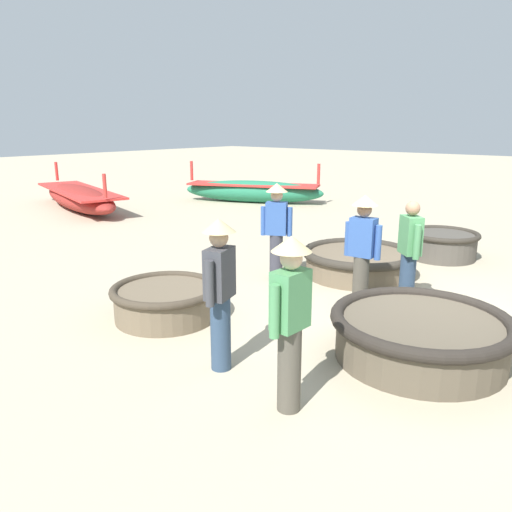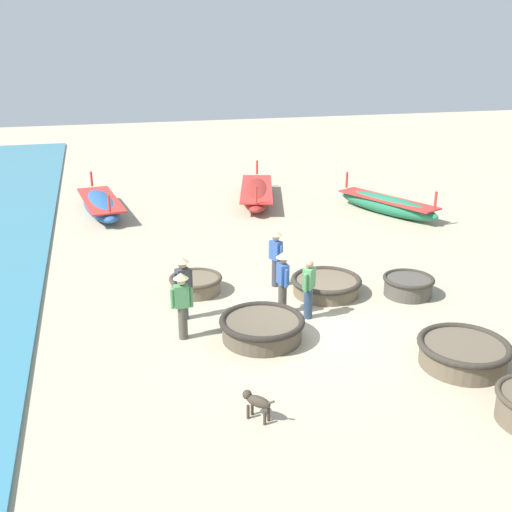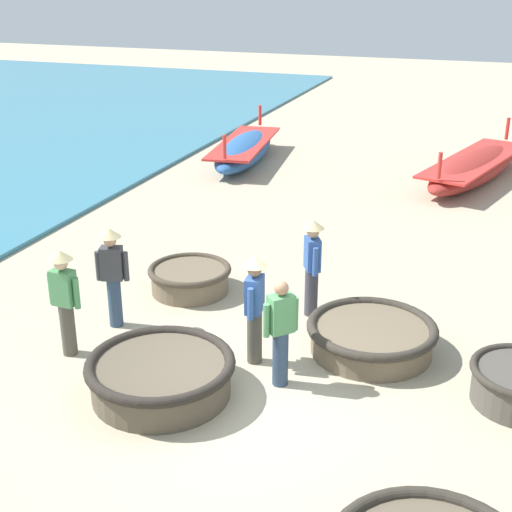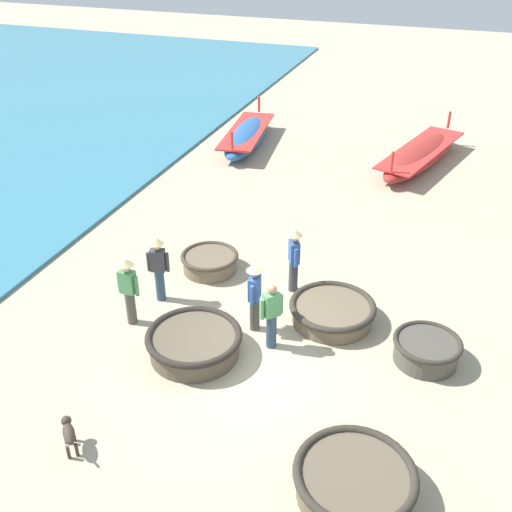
# 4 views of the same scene
# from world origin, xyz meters

# --- Properties ---
(ground_plane) EXTENTS (80.00, 80.00, 0.00)m
(ground_plane) POSITION_xyz_m (0.00, 0.00, 0.00)
(ground_plane) COLOR tan
(coracle_far_right) EXTENTS (1.97, 1.97, 0.48)m
(coracle_far_right) POSITION_xyz_m (1.41, 1.80, 0.26)
(coracle_far_right) COLOR brown
(coracle_far_right) RESTS_ON ground
(coracle_front_left) EXTENTS (1.41, 1.41, 0.54)m
(coracle_front_left) POSITION_xyz_m (3.57, 1.11, 0.29)
(coracle_front_left) COLOR #4C473F
(coracle_front_left) RESTS_ON ground
(coracle_tilted) EXTENTS (2.03, 2.03, 0.55)m
(coracle_tilted) POSITION_xyz_m (-1.04, -0.31, 0.30)
(coracle_tilted) COLOR brown
(coracle_tilted) RESTS_ON ground
(coracle_front_right) EXTENTS (1.49, 1.49, 0.47)m
(coracle_front_right) POSITION_xyz_m (-2.07, 2.86, 0.26)
(coracle_front_right) COLOR brown
(coracle_front_right) RESTS_ON ground
(coracle_nearest) EXTENTS (1.99, 1.99, 0.57)m
(coracle_nearest) POSITION_xyz_m (2.83, -2.64, 0.31)
(coracle_nearest) COLOR brown
(coracle_nearest) RESTS_ON ground
(long_boat_red_hull) EXTENTS (1.87, 5.03, 1.30)m
(long_boat_red_hull) POSITION_xyz_m (-4.40, 11.81, 0.37)
(long_boat_red_hull) COLOR #285693
(long_boat_red_hull) RESTS_ON ground
(long_boat_white_hull) EXTENTS (2.77, 5.81, 1.31)m
(long_boat_white_hull) POSITION_xyz_m (2.21, 12.02, 0.38)
(long_boat_white_hull) COLOR maroon
(long_boat_white_hull) RESTS_ON ground
(fisherman_crouching) EXTENTS (0.36, 0.48, 1.67)m
(fisherman_crouching) POSITION_xyz_m (0.22, 2.70, 0.96)
(fisherman_crouching) COLOR #383842
(fisherman_crouching) RESTS_ON ground
(fisherman_standing_left) EXTENTS (0.39, 0.41, 1.57)m
(fisherman_standing_left) POSITION_xyz_m (0.40, 0.47, 0.84)
(fisherman_standing_left) COLOR #2D425B
(fisherman_standing_left) RESTS_ON ground
(fisherman_with_hat) EXTENTS (0.51, 0.36, 1.67)m
(fisherman_with_hat) POSITION_xyz_m (-2.65, 1.26, 0.96)
(fisherman_with_hat) COLOR #2D425B
(fisherman_with_hat) RESTS_ON ground
(fisherman_by_coracle) EXTENTS (0.36, 0.53, 1.67)m
(fisherman_by_coracle) POSITION_xyz_m (-0.14, 0.93, 0.96)
(fisherman_by_coracle) COLOR #4C473D
(fisherman_by_coracle) RESTS_ON ground
(fisherman_hauling) EXTENTS (0.53, 0.36, 1.67)m
(fisherman_hauling) POSITION_xyz_m (-2.83, 0.21, 0.96)
(fisherman_hauling) COLOR #4C473D
(fisherman_hauling) RESTS_ON ground
(dog) EXTENTS (0.51, 0.54, 0.55)m
(dog) POSITION_xyz_m (-2.01, -3.35, 0.37)
(dog) COLOR #3D3328
(dog) RESTS_ON ground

